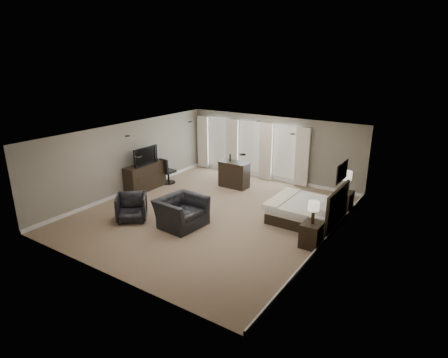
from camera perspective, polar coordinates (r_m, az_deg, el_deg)
The scene contains 16 objects.
room at distance 11.73m, azimuth -1.89°, elevation 0.58°, with size 7.60×8.60×2.64m.
window_bay at distance 15.61m, azimuth 3.86°, elevation 4.70°, with size 5.25×0.20×2.30m.
bed at distance 11.74m, azimuth 11.77°, elevation -3.25°, with size 1.98×1.89×1.26m, color silver.
nightstand_near at distance 10.34m, azimuth 13.19°, elevation -8.25°, with size 0.50×0.61×0.67m, color black.
nightstand_far at distance 12.89m, azimuth 17.80°, elevation -3.23°, with size 0.49×0.60×0.66m, color black.
lamp_near at distance 10.07m, azimuth 13.45°, elevation -5.00°, with size 0.30×0.30×0.61m, color beige.
lamp_far at distance 12.67m, azimuth 18.09°, elevation -0.38°, with size 0.34×0.34×0.70m, color beige.
wall_art at distance 11.05m, azimuth 17.51°, elevation 1.05°, with size 0.04×0.96×0.56m, color slate.
dresser at distance 14.48m, azimuth -11.93°, elevation 0.33°, with size 0.55×1.71×0.99m, color black.
tv at distance 14.32m, azimuth -12.08°, elevation 2.51°, with size 1.16×0.67×0.15m, color black.
armchair_near at distance 11.20m, azimuth -6.54°, elevation -4.28°, with size 1.35×0.88×1.18m, color black.
armchair_far at distance 11.89m, azimuth -13.91°, elevation -4.05°, with size 0.88×0.83×0.91m, color black.
bar_counter at distance 14.42m, azimuth 1.56°, elevation 0.71°, with size 1.17×0.61×1.02m, color black.
bar_stool_left at distance 15.43m, azimuth 0.33°, elevation 1.43°, with size 0.36×0.36×0.77m, color black.
bar_stool_right at distance 14.45m, azimuth 0.97°, elevation 0.40°, with size 0.40×0.40×0.85m, color black.
desk_chair at distance 15.02m, azimuth -8.50°, elevation 1.28°, with size 0.53×0.53×1.04m, color black.
Camera 1 is at (6.49, -9.09, 4.87)m, focal length 30.00 mm.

